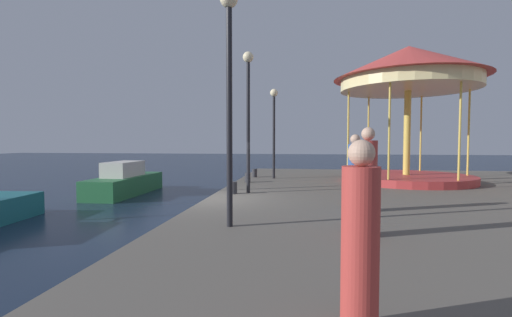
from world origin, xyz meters
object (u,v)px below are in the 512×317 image
(motorboat_green, at_px, (125,182))
(person_far_corner, at_px, (355,176))
(bollard_center, at_px, (233,188))
(carousel, at_px, (408,81))
(lamp_post_near_edge, at_px, (229,68))
(person_near_carousel, at_px, (367,185))
(lamp_post_far_end, at_px, (274,117))
(bollard_south, at_px, (255,173))
(lamp_post_mid_promenade, at_px, (248,98))
(bollard_north, at_px, (248,178))
(person_mid_promenade, at_px, (360,242))

(motorboat_green, distance_m, person_far_corner, 11.90)
(motorboat_green, distance_m, bollard_center, 7.53)
(carousel, height_order, lamp_post_near_edge, carousel)
(motorboat_green, bearing_deg, person_near_carousel, -43.21)
(lamp_post_far_end, bearing_deg, bollard_south, 154.21)
(carousel, height_order, lamp_post_mid_promenade, carousel)
(bollard_north, bearing_deg, motorboat_green, 170.17)
(lamp_post_near_edge, distance_m, bollard_center, 5.34)
(bollard_center, height_order, bollard_north, same)
(person_mid_promenade, bearing_deg, person_far_corner, 82.47)
(person_near_carousel, height_order, person_mid_promenade, person_near_carousel)
(bollard_center, height_order, person_mid_promenade, person_mid_promenade)
(lamp_post_far_end, xyz_separation_m, person_mid_promenade, (1.90, -12.98, -2.04))
(motorboat_green, distance_m, person_mid_promenade, 15.28)
(bollard_north, bearing_deg, person_mid_promenade, -75.76)
(lamp_post_mid_promenade, bearing_deg, person_near_carousel, -59.12)
(lamp_post_mid_promenade, xyz_separation_m, bollard_north, (-0.50, 2.95, -2.97))
(lamp_post_near_edge, relative_size, person_mid_promenade, 2.71)
(lamp_post_near_edge, xyz_separation_m, person_far_corner, (2.72, 1.86, -2.29))
(motorboat_green, relative_size, lamp_post_mid_promenade, 1.07)
(person_near_carousel, bearing_deg, lamp_post_far_end, 104.70)
(bollard_north, relative_size, bollard_south, 1.00)
(motorboat_green, height_order, person_mid_promenade, person_mid_promenade)
(motorboat_green, height_order, person_near_carousel, person_near_carousel)
(lamp_post_near_edge, bearing_deg, lamp_post_mid_promenade, 94.47)
(person_near_carousel, bearing_deg, person_far_corner, 87.64)
(person_far_corner, bearing_deg, motorboat_green, 144.96)
(bollard_north, bearing_deg, person_far_corner, -57.97)
(bollard_south, bearing_deg, lamp_post_far_end, -25.79)
(bollard_north, distance_m, bollard_south, 2.17)
(motorboat_green, bearing_deg, person_far_corner, -35.04)
(lamp_post_near_edge, relative_size, bollard_south, 11.80)
(carousel, height_order, person_far_corner, carousel)
(lamp_post_far_end, distance_m, person_far_corner, 8.13)
(lamp_post_mid_promenade, distance_m, bollard_center, 3.02)
(bollard_center, relative_size, bollard_north, 1.00)
(bollard_south, distance_m, person_near_carousel, 10.75)
(person_far_corner, bearing_deg, person_mid_promenade, -97.53)
(carousel, height_order, person_near_carousel, carousel)
(bollard_center, relative_size, person_mid_promenade, 0.23)
(lamp_post_near_edge, xyz_separation_m, lamp_post_mid_promenade, (-0.36, 4.65, -0.01))
(lamp_post_far_end, height_order, person_mid_promenade, lamp_post_far_end)
(bollard_south, height_order, person_near_carousel, person_near_carousel)
(lamp_post_mid_promenade, relative_size, person_near_carousel, 2.37)
(person_far_corner, bearing_deg, lamp_post_far_end, 109.45)
(lamp_post_near_edge, bearing_deg, bollard_center, 100.59)
(lamp_post_mid_promenade, height_order, bollard_north, lamp_post_mid_promenade)
(bollard_south, relative_size, person_far_corner, 0.21)
(carousel, bearing_deg, lamp_post_mid_promenade, -146.38)
(lamp_post_mid_promenade, bearing_deg, lamp_post_near_edge, -85.53)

